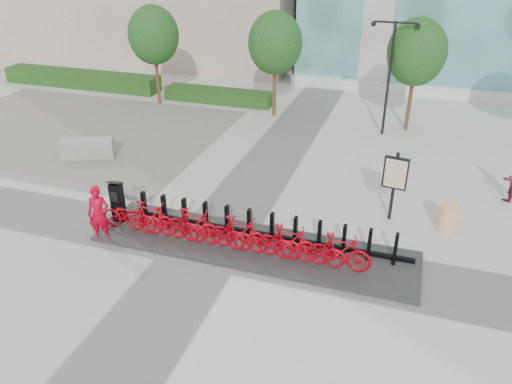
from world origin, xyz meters
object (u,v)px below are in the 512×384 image
(kiosk, at_px, (117,201))
(construction_barrel, at_px, (448,217))
(jersey_barrier, at_px, (88,149))
(bike_0, at_px, (129,216))
(worker_red, at_px, (99,214))
(map_sign, at_px, (395,176))

(kiosk, height_order, construction_barrel, kiosk)
(jersey_barrier, bearing_deg, bike_0, -68.27)
(worker_red, xyz_separation_m, construction_barrel, (9.87, 3.81, -0.40))
(jersey_barrier, distance_m, map_sign, 12.34)
(construction_barrel, relative_size, jersey_barrier, 0.48)
(construction_barrel, height_order, map_sign, map_sign)
(worker_red, bearing_deg, kiosk, 75.52)
(construction_barrel, xyz_separation_m, jersey_barrier, (-13.97, 1.38, -0.10))
(worker_red, relative_size, construction_barrel, 1.79)
(worker_red, distance_m, construction_barrel, 10.59)
(kiosk, bearing_deg, map_sign, 15.40)
(bike_0, bearing_deg, map_sign, -66.48)
(jersey_barrier, bearing_deg, construction_barrel, -29.93)
(kiosk, relative_size, construction_barrel, 1.40)
(worker_red, height_order, construction_barrel, worker_red)
(kiosk, relative_size, map_sign, 0.60)
(kiosk, bearing_deg, worker_red, -88.99)
(construction_barrel, bearing_deg, kiosk, -164.93)
(bike_0, distance_m, map_sign, 8.33)
(construction_barrel, distance_m, jersey_barrier, 14.04)
(map_sign, bearing_deg, worker_red, -145.40)
(map_sign, bearing_deg, jersey_barrier, -177.12)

